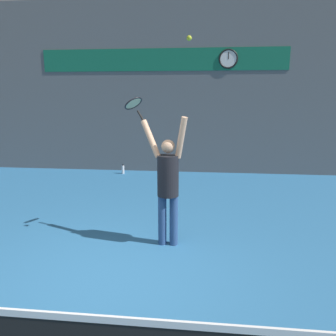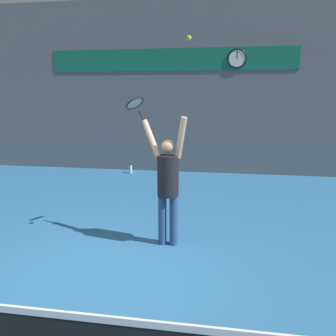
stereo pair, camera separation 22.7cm
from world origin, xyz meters
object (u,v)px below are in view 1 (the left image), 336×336
Objects in this scene: scoreboard_clock at (228,59)px; tennis_ball at (189,38)px; tennis_player at (168,181)px; water_bottle at (123,169)px; tennis_racket at (134,104)px.

tennis_ball is at bearing -99.71° from scoreboard_clock.
tennis_player reaches higher than water_bottle.
water_bottle is (-1.85, 4.59, -0.89)m from tennis_player.
tennis_racket is at bearing -73.24° from water_bottle.
water_bottle is at bearing -172.09° from scoreboard_clock.
tennis_ball reaches higher than tennis_racket.
scoreboard_clock is at bearing 69.78° from tennis_racket.
tennis_racket is 5.52× the size of tennis_ball.
scoreboard_clock is 1.88× the size of water_bottle.
tennis_racket is (-1.73, -4.71, -1.14)m from scoreboard_clock.
tennis_player is 28.34× the size of tennis_ball.
scoreboard_clock is at bearing 80.29° from tennis_ball.
water_bottle is (-1.29, 4.29, -2.03)m from tennis_racket.
tennis_racket is at bearing 155.68° from tennis_ball.
tennis_ball is 5.92m from water_bottle.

